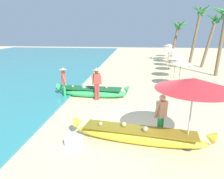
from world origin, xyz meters
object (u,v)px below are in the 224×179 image
person_vendor_hatted (97,81)px  boat_yellow_foreground (139,135)px  person_tourist_customer (161,114)px  person_vendor_assistant (64,80)px  palm_tree_tall_inland (178,29)px  palm_tree_mid_cluster (199,19)px  palm_tree_far_behind (215,24)px  cooler_box (74,141)px  patio_umbrella_large (194,84)px  boat_green_midground (92,92)px

person_vendor_hatted → boat_yellow_foreground: bearing=-62.0°
person_tourist_customer → person_vendor_assistant: (-4.97, 3.88, 0.12)m
palm_tree_tall_inland → palm_tree_mid_cluster: bearing=-56.2°
person_tourist_customer → palm_tree_far_behind: 16.96m
boat_yellow_foreground → person_vendor_assistant: 6.12m
person_tourist_customer → cooler_box: (-2.96, -0.94, -0.73)m
person_vendor_hatted → palm_tree_far_behind: (9.97, 11.35, 3.36)m
palm_tree_mid_cluster → cooler_box: size_ratio=13.06×
cooler_box → person_vendor_assistant: bearing=129.0°
person_vendor_hatted → palm_tree_far_behind: size_ratio=0.33×
person_vendor_hatted → palm_tree_tall_inland: 16.03m
boat_yellow_foreground → patio_umbrella_large: 2.49m
palm_tree_far_behind → cooler_box: 19.29m
boat_yellow_foreground → palm_tree_mid_cluster: (6.28, 16.08, 4.65)m
boat_green_midground → person_vendor_assistant: (-1.58, -0.29, 0.73)m
person_vendor_assistant → palm_tree_tall_inland: palm_tree_tall_inland is taller
person_vendor_hatted → person_tourist_customer: person_vendor_hatted is taller
palm_tree_far_behind → cooler_box: (-9.90, -16.01, -4.23)m
cooler_box → patio_umbrella_large: bearing=20.5°
palm_tree_mid_cluster → palm_tree_tall_inland: bearing=123.8°
person_vendor_assistant → patio_umbrella_large: (5.76, -4.56, 1.18)m
cooler_box → boat_green_midground: bearing=111.2°
boat_yellow_foreground → patio_umbrella_large: patio_umbrella_large is taller
boat_yellow_foreground → person_vendor_assistant: (-4.19, 4.40, 0.75)m
person_tourist_customer → patio_umbrella_large: patio_umbrella_large is taller
person_vendor_assistant → cooler_box: person_vendor_assistant is taller
person_tourist_customer → cooler_box: bearing=-162.3°
cooler_box → palm_tree_far_behind: bearing=74.6°
patio_umbrella_large → palm_tree_tall_inland: size_ratio=0.48×
boat_green_midground → palm_tree_mid_cluster: bearing=52.0°
palm_tree_far_behind → patio_umbrella_large: bearing=-111.3°
palm_tree_far_behind → palm_tree_mid_cluster: bearing=161.1°
boat_yellow_foreground → cooler_box: boat_yellow_foreground is taller
boat_yellow_foreground → person_tourist_customer: person_tourist_customer is taller
person_vendor_hatted → palm_tree_mid_cluster: 15.10m
person_vendor_hatted → cooler_box: person_vendor_hatted is taller
boat_green_midground → cooler_box: bearing=-85.2°
person_vendor_hatted → palm_tree_tall_inland: (7.00, 14.14, 2.87)m
patio_umbrella_large → person_vendor_assistant: bearing=141.6°
palm_tree_mid_cluster → boat_yellow_foreground: bearing=-111.3°
person_vendor_hatted → cooler_box: bearing=-89.0°
boat_yellow_foreground → person_vendor_hatted: 4.86m
boat_green_midground → palm_tree_tall_inland: 15.96m
boat_yellow_foreground → person_vendor_assistant: person_vendor_assistant is taller
boat_yellow_foreground → cooler_box: size_ratio=9.94×
palm_tree_tall_inland → cooler_box: palm_tree_tall_inland is taller
boat_green_midground → patio_umbrella_large: patio_umbrella_large is taller
palm_tree_tall_inland → boat_green_midground: bearing=-118.2°
boat_green_midground → palm_tree_tall_inland: bearing=61.8°
patio_umbrella_large → palm_tree_mid_cluster: bearing=73.8°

